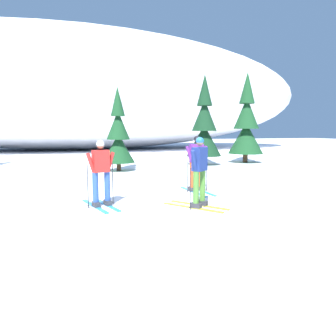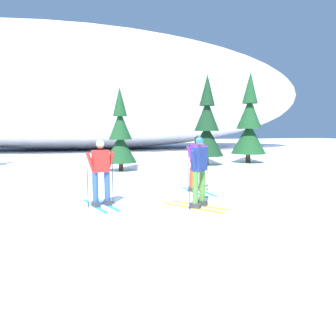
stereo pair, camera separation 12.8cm
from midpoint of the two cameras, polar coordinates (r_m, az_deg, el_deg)
ground_plane at (r=8.67m, az=-0.50°, el=-6.40°), size 120.00×120.00×0.00m
skier_red_jacket at (r=8.25m, az=-12.72°, el=-0.78°), size 0.88×1.77×1.76m
skier_navy_jacket at (r=7.99m, az=5.33°, el=-0.50°), size 1.42×1.67×1.84m
skier_purple_jacket at (r=10.13m, az=4.95°, el=1.02°), size 0.79×1.75×1.83m
pine_tree_center_left at (r=15.54m, az=-9.41°, el=5.84°), size 1.60×1.60×4.14m
pine_tree_center_right at (r=18.22m, az=6.52°, el=7.49°), size 2.02×2.02×5.24m
pine_tree_far_right at (r=20.00m, az=14.08°, el=7.71°), size 2.16×2.16×5.60m
snow_ridge_background at (r=34.73m, az=-15.94°, el=13.51°), size 50.70×20.39×12.28m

